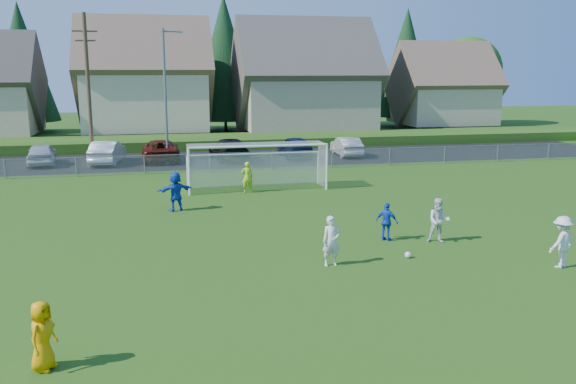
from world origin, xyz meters
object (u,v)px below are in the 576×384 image
Objects in this scene: goalkeeper at (247,177)px; car_b at (107,152)px; car_a at (41,154)px; car_d at (229,149)px; soccer_goal at (256,159)px; player_blue_a at (387,222)px; player_blue_b at (176,191)px; car_f at (346,146)px; car_c at (160,150)px; player_white_c at (562,242)px; player_white_a at (331,241)px; referee at (42,336)px; soccer_ball at (408,255)px; player_white_b at (439,220)px; car_e at (295,147)px.

car_b is (-7.89, 11.90, -0.03)m from goalkeeper.
car_d reaches higher than car_a.
player_blue_a is at bearing -74.19° from soccer_goal.
car_d is at bearing -125.25° from player_blue_b.
car_c is at bearing 0.87° from car_f.
player_white_c is 0.36× the size of car_b.
car_d is (0.44, 11.76, -0.05)m from goalkeeper.
player_blue_b is at bearing 44.55° from goalkeeper.
car_c is 12.51m from soccer_goal.
player_white_a is at bearing 85.84° from car_d.
soccer_goal reaches higher than referee.
player_white_c is at bearing -23.98° from soccer_ball.
player_white_b is at bearing -158.38° from player_blue_a.
referee reaches higher than car_f.
player_blue_b is (-7.60, 6.71, 0.17)m from player_blue_a.
car_e is (13.19, 0.07, 0.00)m from car_b.
player_blue_a is 0.81× the size of player_blue_b.
soccer_goal is (12.83, -11.26, 0.88)m from car_a.
referee is at bearing 93.49° from car_a.
soccer_goal is at bearing 66.40° from car_e.
car_b is at bearing -20.86° from player_blue_a.
goalkeeper is at bearing -28.31° from player_blue_a.
player_white_b reaches higher than goalkeeper.
car_b is 1.03× the size of car_e.
car_f is at bearing -149.80° from player_blue_b.
player_white_c is at bearing 121.51° from car_a.
car_d is (-3.27, 24.15, 0.66)m from soccer_ball.
referee is 0.21× the size of soccer_goal.
soccer_ball is at bearing 109.10° from goalkeeper.
player_white_c is 0.32× the size of car_c.
car_b is at bearing -0.40° from car_e.
car_e is at bearing -52.65° from player_blue_a.
car_a reaches higher than player_blue_a.
player_blue_a is 24.97m from car_b.
player_white_a reaches higher than car_a.
car_f is at bearing -62.61° from player_blue_a.
car_b is 0.88× the size of car_c.
car_f is (1.08, 26.42, -0.15)m from player_white_c.
player_blue_a is 0.20× the size of soccer_goal.
player_white_a reaches higher than car_f.
goalkeeper is 0.30× the size of car_c.
car_b is at bearing 2.85° from car_f.
soccer_ball is at bearing 79.60° from car_f.
player_blue_b is at bearing 112.18° from car_a.
car_e is at bearing 177.25° from car_d.
car_f is at bearing 100.39° from player_white_b.
soccer_ball is at bearing 110.50° from player_blue_b.
player_white_c reaches higher than referee.
soccer_ball is 26.07m from car_c.
goalkeeper reaches higher than soccer_ball.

